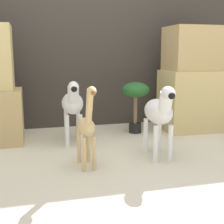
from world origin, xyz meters
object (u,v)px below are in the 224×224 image
object	(u,v)px
giraffe_figurine	(87,126)
potted_palm_front	(136,95)
zebra_left	(73,103)
zebra_right	(159,112)

from	to	relation	value
giraffe_figurine	potted_palm_front	xyz separation A→B (m)	(0.68, 0.91, 0.09)
zebra_left	giraffe_figurine	size ratio (longest dim) A/B	0.96
zebra_right	potted_palm_front	size ratio (longest dim) A/B	1.11
giraffe_figurine	potted_palm_front	world-z (taller)	giraffe_figurine
zebra_right	giraffe_figurine	bearing A→B (deg)	-173.29
zebra_left	potted_palm_front	bearing A→B (deg)	18.86
zebra_right	zebra_left	size ratio (longest dim) A/B	1.00
zebra_right	potted_palm_front	distance (m)	0.84
zebra_right	zebra_left	bearing A→B (deg)	135.60
potted_palm_front	zebra_right	bearing A→B (deg)	-95.78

